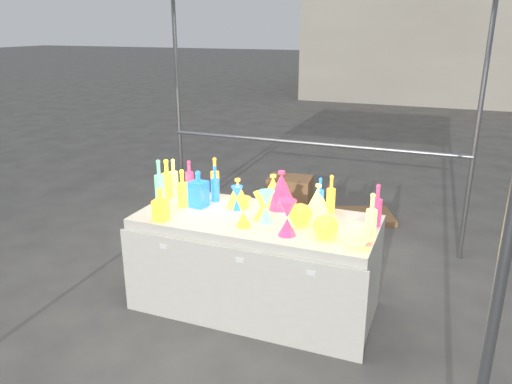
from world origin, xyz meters
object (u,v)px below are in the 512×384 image
(lampshade_0, at_px, (273,190))
(display_table, at_px, (256,263))
(bottle_0, at_px, (167,179))
(hourglass_0, at_px, (243,212))
(cardboard_box_closed, at_px, (290,192))
(globe_0, at_px, (326,228))

(lampshade_0, bearing_deg, display_table, -78.31)
(bottle_0, relative_size, hourglass_0, 1.50)
(display_table, distance_m, cardboard_box_closed, 2.32)
(bottle_0, height_order, globe_0, bottle_0)
(display_table, xyz_separation_m, cardboard_box_closed, (-0.45, 2.27, -0.19))
(cardboard_box_closed, height_order, lampshade_0, lampshade_0)
(cardboard_box_closed, relative_size, bottle_0, 1.56)
(bottle_0, bearing_deg, display_table, -10.64)
(bottle_0, xyz_separation_m, hourglass_0, (0.83, -0.35, -0.06))
(globe_0, xyz_separation_m, lampshade_0, (-0.54, 0.45, 0.06))
(display_table, relative_size, bottle_0, 5.59)
(cardboard_box_closed, xyz_separation_m, hourglass_0, (0.43, -2.45, 0.67))
(display_table, bearing_deg, hourglass_0, -95.55)
(hourglass_0, bearing_deg, display_table, 84.45)
(hourglass_0, xyz_separation_m, globe_0, (0.59, 0.03, -0.04))
(hourglass_0, bearing_deg, bottle_0, 157.22)
(cardboard_box_closed, bearing_deg, hourglass_0, -85.53)
(display_table, bearing_deg, bottle_0, 169.36)
(cardboard_box_closed, distance_m, bottle_0, 2.26)
(cardboard_box_closed, relative_size, hourglass_0, 2.34)
(cardboard_box_closed, xyz_separation_m, lampshade_0, (0.48, -1.98, 0.69))
(globe_0, bearing_deg, lampshade_0, 139.99)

